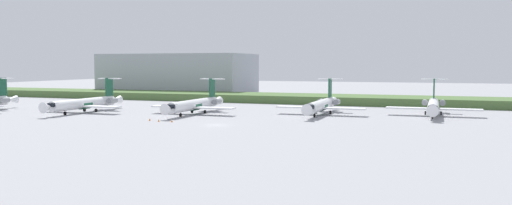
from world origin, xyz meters
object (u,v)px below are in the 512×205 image
object	(u,v)px
regional_jet_fourth	(322,105)
safety_cone_mid_marker	(159,120)
regional_jet_fifth	(433,105)
regional_jet_second	(86,103)
safety_cone_front_marker	(150,120)
safety_cone_rear_marker	(172,121)
regional_jet_third	(195,104)

from	to	relation	value
regional_jet_fourth	safety_cone_mid_marker	distance (m)	42.24
regional_jet_fifth	safety_cone_mid_marker	world-z (taller)	regional_jet_fifth
regional_jet_second	regional_jet_fifth	distance (m)	90.74
safety_cone_front_marker	regional_jet_fifth	bearing A→B (deg)	29.83
safety_cone_front_marker	safety_cone_mid_marker	bearing A→B (deg)	-17.06
regional_jet_fourth	safety_cone_front_marker	distance (m)	43.80
regional_jet_fifth	safety_cone_rear_marker	size ratio (longest dim) A/B	56.36
safety_cone_front_marker	safety_cone_mid_marker	distance (m)	2.99
regional_jet_fourth	safety_cone_front_marker	xyz separation A→B (m)	(-33.63, -27.97, -2.26)
regional_jet_fourth	safety_cone_rear_marker	distance (m)	39.80
regional_jet_third	regional_jet_fourth	distance (m)	32.73
regional_jet_third	regional_jet_fifth	world-z (taller)	same
regional_jet_second	safety_cone_front_marker	size ratio (longest dim) A/B	56.36
regional_jet_fifth	safety_cone_rear_marker	distance (m)	65.09
regional_jet_second	regional_jet_fifth	world-z (taller)	same
safety_cone_mid_marker	safety_cone_front_marker	bearing A→B (deg)	162.94
regional_jet_third	safety_cone_rear_marker	bearing A→B (deg)	-78.84
regional_jet_second	regional_jet_fourth	xyz separation A→B (m)	(60.81, 16.02, 0.00)
regional_jet_fourth	safety_cone_front_marker	world-z (taller)	regional_jet_fourth
regional_jet_fifth	safety_cone_mid_marker	size ratio (longest dim) A/B	56.36
regional_jet_third	regional_jet_fourth	xyz separation A→B (m)	(31.25, 9.72, 0.00)
safety_cone_mid_marker	regional_jet_second	bearing A→B (deg)	156.87
safety_cone_rear_marker	safety_cone_mid_marker	bearing A→B (deg)	-176.97
safety_cone_mid_marker	safety_cone_rear_marker	world-z (taller)	same
safety_cone_front_marker	safety_cone_mid_marker	world-z (taller)	same
regional_jet_fourth	safety_cone_front_marker	bearing A→B (deg)	-140.25
regional_jet_third	safety_cone_rear_marker	size ratio (longest dim) A/B	56.36
safety_cone_mid_marker	safety_cone_rear_marker	xyz separation A→B (m)	(3.26, 0.17, 0.00)
regional_jet_third	safety_cone_mid_marker	world-z (taller)	regional_jet_third
regional_jet_third	regional_jet_fifth	size ratio (longest dim) A/B	1.00
regional_jet_fourth	safety_cone_rear_marker	size ratio (longest dim) A/B	56.36
regional_jet_fourth	safety_cone_rear_marker	world-z (taller)	regional_jet_fourth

